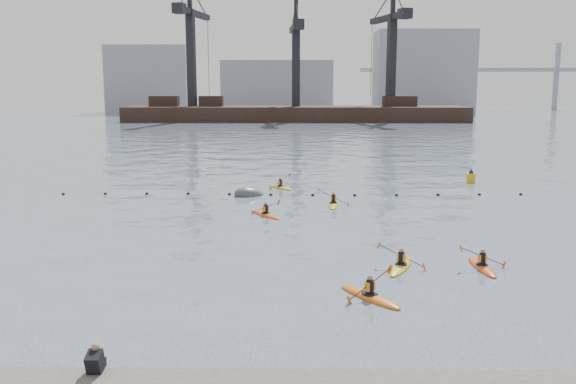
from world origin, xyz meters
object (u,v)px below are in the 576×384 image
mooring_buoy (249,195)px  kayaker_2 (266,214)px  kayaker_3 (333,204)px  kayaker_5 (280,187)px  nav_buoy (471,178)px  kayaker_0 (370,296)px  kayaker_1 (401,266)px  kayaker_4 (482,266)px

mooring_buoy → kayaker_2: bearing=-77.6°
kayaker_3 → kayaker_5: (-3.66, 6.63, -0.01)m
mooring_buoy → nav_buoy: nav_buoy is taller
kayaker_0 → nav_buoy: size_ratio=2.33×
kayaker_5 → nav_buoy: (15.39, 2.86, 0.30)m
kayaker_1 → nav_buoy: bearing=90.9°
kayaker_0 → kayaker_5: bearing=63.5°
kayaker_1 → kayaker_3: kayaker_3 is taller
nav_buoy → kayaker_5: bearing=-169.5°
kayaker_1 → kayaker_2: 12.33m
kayaker_3 → mooring_buoy: (-5.80, 3.49, -0.10)m
kayaker_4 → kayaker_5: size_ratio=1.16×
kayaker_4 → kayaker_3: bearing=-71.0°
kayaker_4 → mooring_buoy: size_ratio=1.35×
kayaker_1 → kayaker_5: (-5.73, 20.42, -0.01)m
kayaker_0 → kayaker_4: kayaker_0 is taller
kayaker_1 → kayaker_3: 13.95m
kayaker_0 → mooring_buoy: 21.98m
kayaker_5 → kayaker_0: bearing=-118.6°
kayaker_2 → kayaker_1: bearing=-93.5°
kayaker_0 → kayaker_3: kayaker_3 is taller
kayaker_3 → kayaker_5: size_ratio=1.19×
kayaker_2 → nav_buoy: 20.50m
kayaker_1 → kayaker_0: bearing=-92.1°
nav_buoy → kayaker_1: bearing=-112.5°
kayaker_2 → nav_buoy: bearing=3.8°
kayaker_1 → mooring_buoy: size_ratio=1.37×
mooring_buoy → kayaker_3: bearing=-31.0°
kayaker_0 → kayaker_4: bearing=-0.1°
kayaker_3 → kayaker_4: 14.90m
kayaker_1 → kayaker_2: bearing=144.6°
kayaker_0 → mooring_buoy: kayaker_0 is taller
kayaker_3 → kayaker_4: size_ratio=1.03×
kayaker_0 → kayaker_4: size_ratio=0.96×
kayaker_2 → kayaker_5: (0.66, 9.88, -0.00)m
kayaker_0 → kayaker_5: size_ratio=1.11×
kayaker_2 → mooring_buoy: (-1.49, 6.74, -0.09)m
kayaker_2 → kayaker_3: bearing=2.3°
kayaker_1 → kayaker_2: kayaker_1 is taller
kayaker_2 → kayaker_4: (9.90, -10.57, 0.00)m
kayaker_1 → kayaker_3: size_ratio=0.99×
kayaker_3 → kayaker_2: bearing=-137.5°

